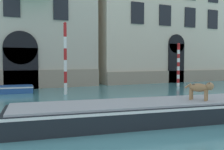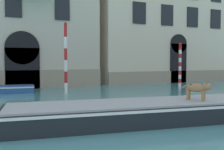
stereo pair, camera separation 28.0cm
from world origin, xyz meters
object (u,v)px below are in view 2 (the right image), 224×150
Objects in this scene: mooring_pole_0 at (66,58)px; dog_on_deck at (198,88)px; mooring_pole_2 at (180,65)px; boat_foreground at (137,111)px.

dog_on_deck is at bearing -73.26° from mooring_pole_0.
dog_on_deck is 0.25× the size of mooring_pole_2.
mooring_pole_0 is at bearing 101.24° from boat_foreground.
boat_foreground is 8.05m from mooring_pole_0.
dog_on_deck is at bearing -8.11° from boat_foreground.
boat_foreground is 2.03× the size of mooring_pole_0.
dog_on_deck is 0.20× the size of mooring_pole_0.
mooring_pole_0 is at bearing 162.57° from dog_on_deck.
mooring_pole_2 is (6.34, 9.15, 0.59)m from dog_on_deck.
mooring_pole_0 is 8.91m from mooring_pole_2.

